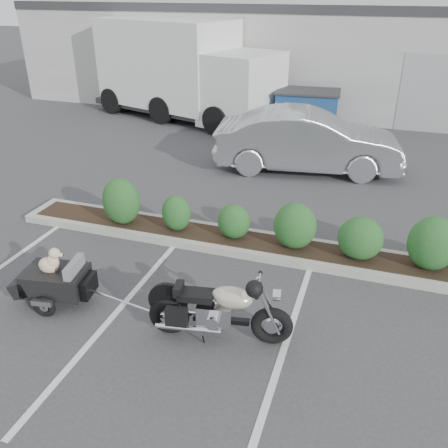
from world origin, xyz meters
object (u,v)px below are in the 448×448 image
(pet_trailer, at_px, (55,279))
(delivery_truck, at_px, (185,72))
(dumpster, at_px, (307,111))
(motorcycle, at_px, (219,311))
(sedan, at_px, (308,141))

(pet_trailer, xyz_separation_m, delivery_truck, (-2.59, 11.68, 1.26))
(pet_trailer, height_order, dumpster, dumpster)
(motorcycle, xyz_separation_m, sedan, (-0.01, 7.43, 0.34))
(motorcycle, height_order, sedan, sedan)
(motorcycle, xyz_separation_m, delivery_truck, (-5.38, 11.70, 1.20))
(delivery_truck, bearing_deg, motorcycle, -47.86)
(motorcycle, distance_m, delivery_truck, 12.93)
(sedan, xyz_separation_m, delivery_truck, (-5.36, 4.26, 0.87))
(motorcycle, bearing_deg, sedan, 80.39)
(sedan, relative_size, dumpster, 2.21)
(dumpster, distance_m, delivery_truck, 4.81)
(dumpster, bearing_deg, motorcycle, -91.31)
(sedan, bearing_deg, delivery_truck, 42.47)
(motorcycle, relative_size, pet_trailer, 1.23)
(dumpster, relative_size, delivery_truck, 0.28)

